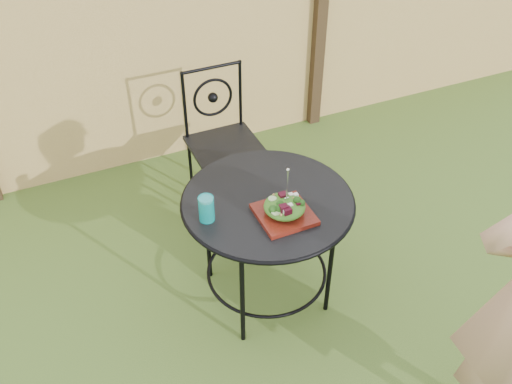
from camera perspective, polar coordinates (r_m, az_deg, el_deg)
ground at (r=3.17m, az=3.34°, el=-17.38°), size 60.00×60.00×0.00m
fence at (r=4.18m, az=-10.20°, el=14.60°), size 8.00×0.12×1.90m
patio_table at (r=3.08m, az=1.15°, el=-2.70°), size 0.92×0.92×0.72m
patio_chair at (r=3.88m, az=-3.38°, el=5.60°), size 0.46×0.46×0.95m
salad_plate at (r=2.88m, az=2.84°, el=-2.24°), size 0.27×0.27×0.02m
salad at (r=2.85m, az=2.87°, el=-1.45°), size 0.21×0.21×0.08m
fork at (r=2.77m, az=3.14°, el=0.65°), size 0.01×0.01×0.18m
drinking_glass at (r=2.83m, az=-4.98°, el=-1.67°), size 0.08×0.08×0.14m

